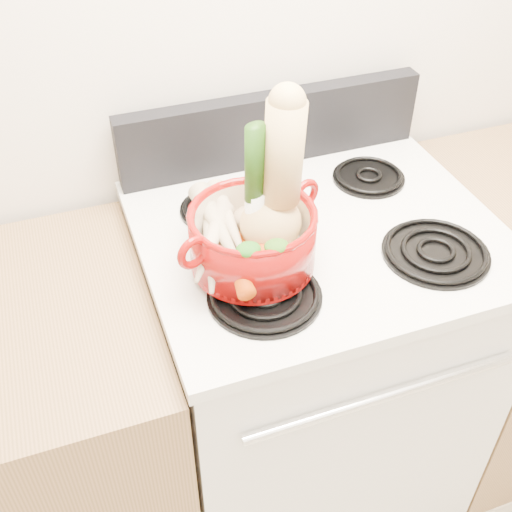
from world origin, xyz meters
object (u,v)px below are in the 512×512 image
object	(u,v)px
dutch_oven	(253,239)
squash	(272,180)
leek	(255,188)
stove_body	(308,373)

from	to	relation	value
dutch_oven	squash	bearing A→B (deg)	-6.11
dutch_oven	leek	bearing A→B (deg)	37.81
stove_body	leek	size ratio (longest dim) A/B	3.24
stove_body	dutch_oven	distance (m)	0.60
stove_body	dutch_oven	bearing A→B (deg)	-158.22
stove_body	dutch_oven	world-z (taller)	dutch_oven
leek	dutch_oven	bearing A→B (deg)	-145.82
stove_body	squash	bearing A→B (deg)	-156.23
squash	leek	bearing A→B (deg)	164.17
stove_body	squash	size ratio (longest dim) A/B	2.93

